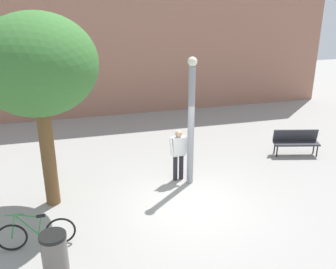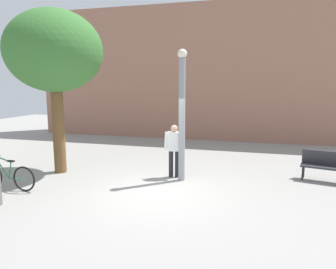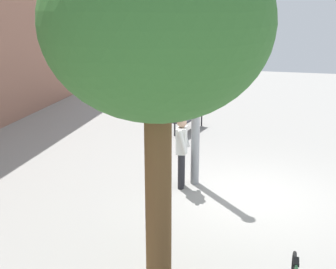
{
  "view_description": "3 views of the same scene",
  "coord_description": "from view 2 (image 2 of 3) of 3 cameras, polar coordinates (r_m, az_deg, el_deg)",
  "views": [
    {
      "loc": [
        -2.97,
        -9.12,
        5.91
      ],
      "look_at": [
        -0.03,
        2.15,
        1.33
      ],
      "focal_mm": 42.12,
      "sensor_mm": 36.0,
      "label": 1
    },
    {
      "loc": [
        2.62,
        -7.92,
        2.94
      ],
      "look_at": [
        -0.25,
        2.3,
        1.24
      ],
      "focal_mm": 34.15,
      "sensor_mm": 36.0,
      "label": 2
    },
    {
      "loc": [
        -9.58,
        -0.45,
        4.29
      ],
      "look_at": [
        0.48,
        1.97,
        1.16
      ],
      "focal_mm": 49.2,
      "sensor_mm": 36.0,
      "label": 3
    }
  ],
  "objects": [
    {
      "name": "bicycle_green",
      "position": [
        10.02,
        -26.74,
        -6.68
      ],
      "size": [
        1.81,
        0.09,
        0.97
      ],
      "color": "black",
      "rests_on": "ground_plane"
    },
    {
      "name": "building_facade",
      "position": [
        17.62,
        7.28,
        10.81
      ],
      "size": [
        19.06,
        2.0,
        6.97
      ],
      "primitive_type": "cube",
      "color": "#9E6B56",
      "rests_on": "ground_plane"
    },
    {
      "name": "park_bench",
      "position": [
        10.79,
        26.94,
        -4.72
      ],
      "size": [
        1.67,
        0.83,
        0.92
      ],
      "color": "#2D2D33",
      "rests_on": "ground_plane"
    },
    {
      "name": "person_by_lamppost",
      "position": [
        10.0,
        1.1,
        -2.29
      ],
      "size": [
        0.61,
        0.32,
        1.67
      ],
      "color": "#232328",
      "rests_on": "ground_plane"
    },
    {
      "name": "ground_plane",
      "position": [
        8.84,
        -2.5,
        -10.32
      ],
      "size": [
        36.0,
        36.0,
        0.0
      ],
      "primitive_type": "plane",
      "color": "gray"
    },
    {
      "name": "plaza_tree",
      "position": [
        11.05,
        -19.62,
        13.64
      ],
      "size": [
        3.05,
        3.05,
        5.25
      ],
      "color": "brown",
      "rests_on": "ground_plane"
    },
    {
      "name": "lamppost",
      "position": [
        9.52,
        2.5,
        3.99
      ],
      "size": [
        0.28,
        0.28,
        3.93
      ],
      "color": "gray",
      "rests_on": "ground_plane"
    }
  ]
}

